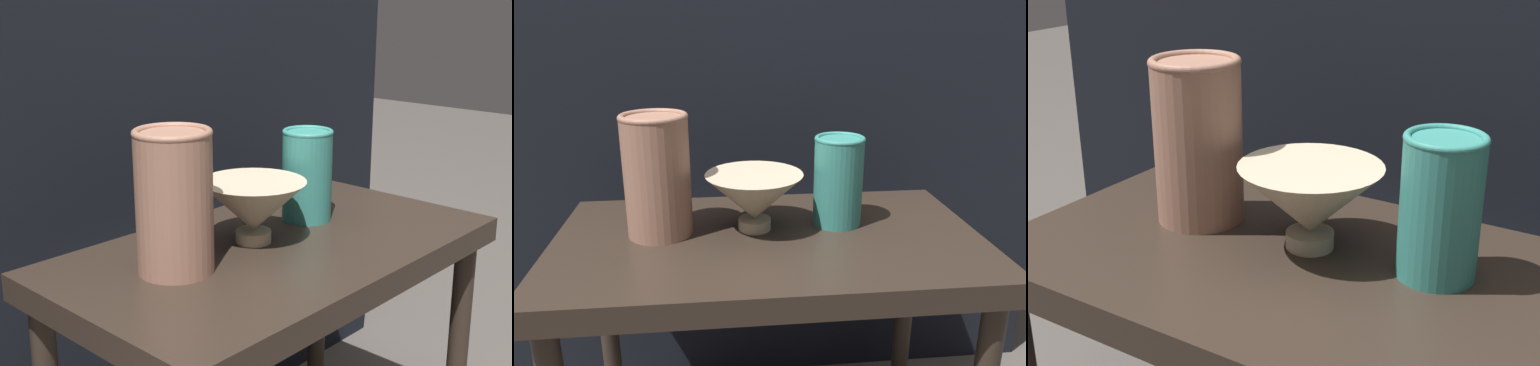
{
  "view_description": "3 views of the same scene",
  "coord_description": "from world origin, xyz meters",
  "views": [
    {
      "loc": [
        -0.77,
        -0.68,
        0.87
      ],
      "look_at": [
        -0.04,
        0.01,
        0.59
      ],
      "focal_mm": 50.0,
      "sensor_mm": 36.0,
      "label": 1
    },
    {
      "loc": [
        -0.08,
        -0.75,
        0.82
      ],
      "look_at": [
        0.01,
        0.06,
        0.56
      ],
      "focal_mm": 35.0,
      "sensor_mm": 36.0,
      "label": 2
    },
    {
      "loc": [
        0.34,
        -0.6,
        0.84
      ],
      "look_at": [
        -0.05,
        0.02,
        0.56
      ],
      "focal_mm": 50.0,
      "sensor_mm": 36.0,
      "label": 3
    }
  ],
  "objects": [
    {
      "name": "bowl",
      "position": [
        -0.02,
        0.03,
        0.54
      ],
      "size": [
        0.16,
        0.16,
        0.1
      ],
      "color": "#C1B293",
      "rests_on": "table"
    },
    {
      "name": "couch_backdrop",
      "position": [
        0.0,
        0.52,
        0.44
      ],
      "size": [
        1.33,
        0.5,
        0.87
      ],
      "color": "black",
      "rests_on": "ground_plane"
    },
    {
      "name": "vase_colorful_right",
      "position": [
        0.12,
        0.04,
        0.56
      ],
      "size": [
        0.08,
        0.08,
        0.15
      ],
      "color": "teal",
      "rests_on": "table"
    },
    {
      "name": "vase_textured_left",
      "position": [
        -0.18,
        0.03,
        0.59
      ],
      "size": [
        0.11,
        0.11,
        0.2
      ],
      "color": "#996B56",
      "rests_on": "table"
    },
    {
      "name": "table",
      "position": [
        0.0,
        0.0,
        0.42
      ],
      "size": [
        0.7,
        0.39,
        0.49
      ],
      "color": "#2D231C",
      "rests_on": "ground_plane"
    }
  ]
}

